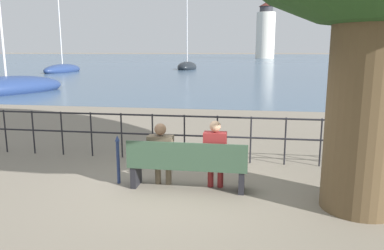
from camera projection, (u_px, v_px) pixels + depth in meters
name	position (u px, v px, depth m)	size (l,w,h in m)	color
ground_plane	(188.00, 188.00, 6.80)	(1000.00, 1000.00, 0.00)	gray
harbor_water	(249.00, 57.00, 161.22)	(600.00, 300.00, 0.01)	#47607A
park_bench	(187.00, 166.00, 6.65)	(2.14, 0.45, 0.90)	#334C38
seated_person_left	(161.00, 152.00, 6.76)	(0.45, 0.35, 1.19)	brown
seated_person_right	(215.00, 152.00, 6.61)	(0.40, 0.35, 1.27)	maroon
promenade_railing	(201.00, 131.00, 8.37)	(11.16, 0.04, 1.05)	black
closed_umbrella	(118.00, 157.00, 6.96)	(0.09, 0.09, 0.93)	navy
sailboat_0	(7.00, 88.00, 21.99)	(5.34, 7.80, 7.69)	navy
sailboat_1	(187.00, 67.00, 50.98)	(2.62, 5.61, 11.83)	black
sailboat_2	(63.00, 69.00, 43.96)	(2.73, 6.92, 12.93)	navy
harbor_lighthouse	(266.00, 33.00, 125.30)	(6.27, 6.27, 18.41)	silver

